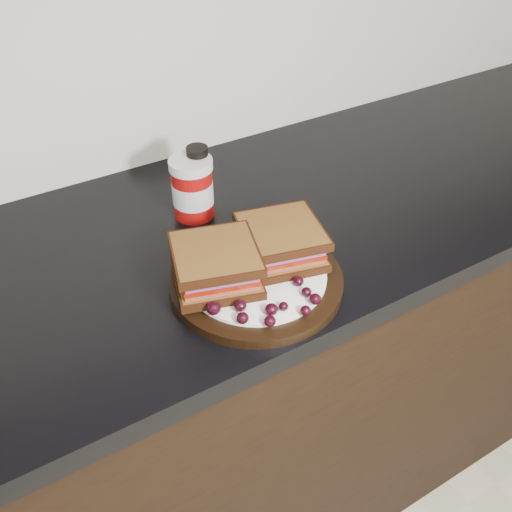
{
  "coord_description": "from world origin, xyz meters",
  "views": [
    {
      "loc": [
        -0.24,
        0.96,
        1.52
      ],
      "look_at": [
        0.11,
        1.55,
        0.96
      ],
      "focal_mm": 40.0,
      "sensor_mm": 36.0,
      "label": 1
    }
  ],
  "objects": [
    {
      "name": "condiment_jar",
      "position": [
        0.12,
        1.78,
        0.96
      ],
      "size": [
        0.1,
        0.1,
        0.12
      ],
      "primitive_type": "cylinder",
      "rotation": [
        0.0,
        0.0,
        -0.42
      ],
      "color": "#960C0A",
      "rests_on": "countertop"
    },
    {
      "name": "grape_5",
      "position": [
        0.11,
        1.45,
        0.93
      ],
      "size": [
        0.01,
        0.01,
        0.01
      ],
      "primitive_type": "ellipsoid",
      "color": "black",
      "rests_on": "plate"
    },
    {
      "name": "base_cabinets",
      "position": [
        0.0,
        1.7,
        0.43
      ],
      "size": [
        3.96,
        0.58,
        0.86
      ],
      "primitive_type": "cube",
      "color": "black",
      "rests_on": "ground_plane"
    },
    {
      "name": "grape_10",
      "position": [
        0.2,
        1.51,
        0.93
      ],
      "size": [
        0.02,
        0.02,
        0.02
      ],
      "primitive_type": "ellipsoid",
      "color": "black",
      "rests_on": "plate"
    },
    {
      "name": "grape_2",
      "position": [
        0.04,
        1.46,
        0.93
      ],
      "size": [
        0.02,
        0.02,
        0.02
      ],
      "primitive_type": "ellipsoid",
      "color": "black",
      "rests_on": "plate"
    },
    {
      "name": "grape_15",
      "position": [
        0.15,
        1.58,
        0.93
      ],
      "size": [
        0.02,
        0.02,
        0.02
      ],
      "primitive_type": "ellipsoid",
      "color": "black",
      "rests_on": "plate"
    },
    {
      "name": "grape_13",
      "position": [
        0.19,
        1.56,
        0.93
      ],
      "size": [
        0.02,
        0.02,
        0.02
      ],
      "primitive_type": "ellipsoid",
      "color": "black",
      "rests_on": "plate"
    },
    {
      "name": "grape_12",
      "position": [
        0.2,
        1.53,
        0.93
      ],
      "size": [
        0.02,
        0.02,
        0.02
      ],
      "primitive_type": "ellipsoid",
      "color": "black",
      "rests_on": "plate"
    },
    {
      "name": "grape_17",
      "position": [
        0.06,
        1.59,
        0.93
      ],
      "size": [
        0.02,
        0.02,
        0.02
      ],
      "primitive_type": "ellipsoid",
      "color": "black",
      "rests_on": "plate"
    },
    {
      "name": "countertop",
      "position": [
        0.0,
        1.7,
        0.88
      ],
      "size": [
        3.98,
        0.6,
        0.04
      ],
      "primitive_type": "cube",
      "color": "black",
      "rests_on": "base_cabinets"
    },
    {
      "name": "grape_0",
      "position": [
        0.01,
        1.5,
        0.93
      ],
      "size": [
        0.02,
        0.02,
        0.02
      ],
      "primitive_type": "ellipsoid",
      "color": "black",
      "rests_on": "plate"
    },
    {
      "name": "grape_22",
      "position": [
        0.05,
        1.55,
        0.93
      ],
      "size": [
        0.02,
        0.02,
        0.02
      ],
      "primitive_type": "ellipsoid",
      "color": "black",
      "rests_on": "plate"
    },
    {
      "name": "grape_3",
      "position": [
        0.07,
        1.44,
        0.93
      ],
      "size": [
        0.02,
        0.02,
        0.02
      ],
      "primitive_type": "ellipsoid",
      "color": "black",
      "rests_on": "plate"
    },
    {
      "name": "grape_18",
      "position": [
        0.04,
        1.57,
        0.93
      ],
      "size": [
        0.02,
        0.02,
        0.02
      ],
      "primitive_type": "ellipsoid",
      "color": "black",
      "rests_on": "plate"
    },
    {
      "name": "grape_23",
      "position": [
        0.02,
        1.56,
        0.93
      ],
      "size": [
        0.02,
        0.02,
        0.02
      ],
      "primitive_type": "ellipsoid",
      "color": "black",
      "rests_on": "plate"
    },
    {
      "name": "sandwich_right",
      "position": [
        0.17,
        1.56,
        0.95
      ],
      "size": [
        0.16,
        0.16,
        0.06
      ],
      "primitive_type": null,
      "rotation": [
        0.0,
        0.0,
        -0.24
      ],
      "color": "brown",
      "rests_on": "plate"
    },
    {
      "name": "grape_21",
      "position": [
        0.08,
        1.57,
        0.93
      ],
      "size": [
        0.02,
        0.02,
        0.02
      ],
      "primitive_type": "ellipsoid",
      "color": "black",
      "rests_on": "plate"
    },
    {
      "name": "oil_bottle",
      "position": [
        0.14,
        1.79,
        0.97
      ],
      "size": [
        0.06,
        0.06,
        0.13
      ],
      "primitive_type": "cylinder",
      "rotation": [
        0.0,
        0.0,
        -0.23
      ],
      "color": "#441E06",
      "rests_on": "countertop"
    },
    {
      "name": "grape_16",
      "position": [
        0.06,
        1.6,
        0.93
      ],
      "size": [
        0.02,
        0.02,
        0.02
      ],
      "primitive_type": "ellipsoid",
      "color": "black",
      "rests_on": "plate"
    },
    {
      "name": "grape_7",
      "position": [
        0.15,
        1.44,
        0.93
      ],
      "size": [
        0.02,
        0.02,
        0.02
      ],
      "primitive_type": "ellipsoid",
      "color": "black",
      "rests_on": "plate"
    },
    {
      "name": "grape_4",
      "position": [
        0.09,
        1.46,
        0.93
      ],
      "size": [
        0.02,
        0.02,
        0.02
      ],
      "primitive_type": "ellipsoid",
      "color": "black",
      "rests_on": "plate"
    },
    {
      "name": "grape_6",
      "position": [
        0.13,
        1.43,
        0.93
      ],
      "size": [
        0.02,
        0.02,
        0.02
      ],
      "primitive_type": "ellipsoid",
      "color": "black",
      "rests_on": "plate"
    },
    {
      "name": "grape_19",
      "position": [
        0.03,
        1.55,
        0.93
      ],
      "size": [
        0.02,
        0.02,
        0.02
      ],
      "primitive_type": "ellipsoid",
      "color": "black",
      "rests_on": "plate"
    },
    {
      "name": "plate",
      "position": [
        0.11,
        1.55,
        0.91
      ],
      "size": [
        0.28,
        0.28,
        0.02
      ],
      "primitive_type": "cylinder",
      "color": "black",
      "rests_on": "countertop"
    },
    {
      "name": "grape_14",
      "position": [
        0.19,
        1.58,
        0.93
      ],
      "size": [
        0.02,
        0.02,
        0.02
      ],
      "primitive_type": "ellipsoid",
      "color": "black",
      "rests_on": "plate"
    },
    {
      "name": "grape_20",
      "position": [
        0.05,
        1.52,
        0.93
      ],
      "size": [
        0.02,
        0.02,
        0.02
      ],
      "primitive_type": "ellipsoid",
      "color": "black",
      "rests_on": "plate"
    },
    {
      "name": "grape_8",
      "position": [
        0.15,
        1.46,
        0.93
      ],
      "size": [
        0.02,
        0.02,
        0.01
      ],
      "primitive_type": "ellipsoid",
      "color": "black",
      "rests_on": "plate"
    },
    {
      "name": "grape_1",
      "position": [
        0.05,
        1.49,
        0.93
      ],
      "size": [
        0.02,
        0.02,
        0.02
      ],
      "primitive_type": "ellipsoid",
      "color": "black",
      "rests_on": "plate"
    },
    {
      "name": "grape_9",
      "position": [
        0.16,
        1.49,
        0.93
      ],
      "size": [
        0.02,
        0.02,
        0.02
      ],
      "primitive_type": "ellipsoid",
      "color": "black",
      "rests_on": "plate"
    },
    {
      "name": "sandwich_left",
      "position": [
        0.05,
        1.57,
        0.95
      ],
      "size": [
        0.16,
        0.16,
        0.06
      ],
      "primitive_type": null,
      "rotation": [
        0.0,
        0.0,
        -0.29
      ],
      "color": "brown",
      "rests_on": "plate"
    },
    {
      "name": "grape_11",
      "position": [
        0.18,
        1.52,
        0.93
      ],
      "size": [
        0.02,
        0.02,
        0.02
      ],
      "primitive_type": "ellipsoid",
      "color": "black",
      "rests_on": "plate"
    }
  ]
}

